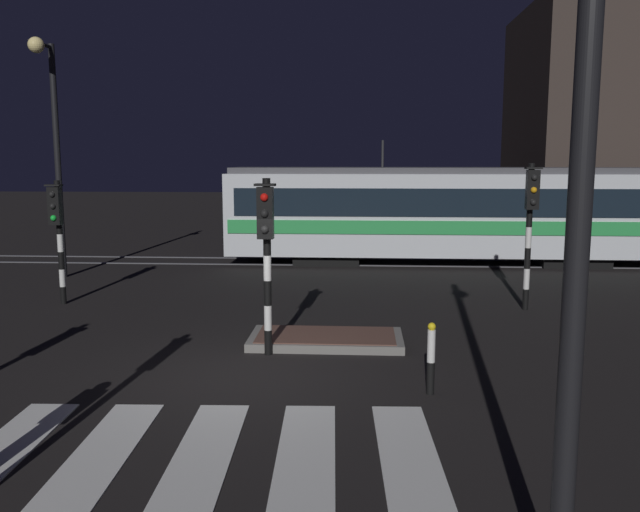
{
  "coord_description": "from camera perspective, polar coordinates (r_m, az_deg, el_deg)",
  "views": [
    {
      "loc": [
        1.84,
        -10.35,
        3.52
      ],
      "look_at": [
        0.96,
        4.03,
        1.4
      ],
      "focal_mm": 36.95,
      "sensor_mm": 36.0,
      "label": 1
    }
  ],
  "objects": [
    {
      "name": "traffic_island",
      "position": [
        12.78,
        0.53,
        -7.2
      ],
      "size": [
        2.93,
        1.45,
        0.18
      ],
      "color": "slate",
      "rests_on": "ground"
    },
    {
      "name": "rail_far",
      "position": [
        23.46,
        -1.03,
        -0.22
      ],
      "size": [
        80.0,
        0.12,
        0.03
      ],
      "primitive_type": "cube",
      "color": "#59595E",
      "rests_on": "ground"
    },
    {
      "name": "street_lamp_trackside_left",
      "position": [
        20.82,
        -22.21,
        10.1
      ],
      "size": [
        0.44,
        1.21,
        6.84
      ],
      "color": "black",
      "rests_on": "ground"
    },
    {
      "name": "crosswalk_zebra",
      "position": [
        8.04,
        -10.6,
        -17.69
      ],
      "size": [
        5.78,
        4.13,
        0.02
      ],
      "color": "silver",
      "rests_on": "ground"
    },
    {
      "name": "traffic_light_corner_far_right",
      "position": [
        15.94,
        17.77,
        3.46
      ],
      "size": [
        0.36,
        0.42,
        3.43
      ],
      "color": "black",
      "rests_on": "ground"
    },
    {
      "name": "ground_plane",
      "position": [
        11.09,
        -6.32,
        -10.19
      ],
      "size": [
        120.0,
        120.0,
        0.0
      ],
      "primitive_type": "plane",
      "color": "black"
    },
    {
      "name": "traffic_light_corner_far_left",
      "position": [
        17.02,
        -21.79,
        2.62
      ],
      "size": [
        0.36,
        0.42,
        3.02
      ],
      "color": "black",
      "rests_on": "ground"
    },
    {
      "name": "street_lamp_near_kerb",
      "position": [
        5.02,
        23.38,
        19.57
      ],
      "size": [
        0.44,
        1.21,
        7.18
      ],
      "color": "black",
      "rests_on": "ground"
    },
    {
      "name": "tram",
      "position": [
        22.66,
        11.03,
        3.73
      ],
      "size": [
        15.03,
        2.58,
        4.15
      ],
      "color": "silver",
      "rests_on": "ground"
    },
    {
      "name": "traffic_light_median_centre",
      "position": [
        11.63,
        -4.67,
        1.36
      ],
      "size": [
        0.36,
        0.42,
        3.2
      ],
      "color": "black",
      "rests_on": "ground"
    },
    {
      "name": "rail_near",
      "position": [
        22.04,
        -1.32,
        -0.78
      ],
      "size": [
        80.0,
        0.12,
        0.03
      ],
      "primitive_type": "cube",
      "color": "#59595E",
      "rests_on": "ground"
    },
    {
      "name": "bollard_island_edge",
      "position": [
        10.14,
        9.59,
        -8.73
      ],
      "size": [
        0.12,
        0.12,
        1.11
      ],
      "color": "black",
      "rests_on": "ground"
    }
  ]
}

